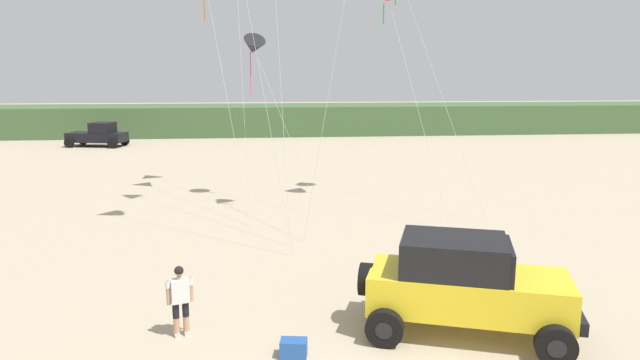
% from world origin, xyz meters
% --- Properties ---
extents(dune_ridge, '(90.00, 7.99, 2.80)m').
position_xyz_m(dune_ridge, '(-0.88, 47.82, 1.40)').
color(dune_ridge, '#426038').
rests_on(dune_ridge, ground_plane).
extents(jeep, '(5.01, 3.64, 2.26)m').
position_xyz_m(jeep, '(2.57, 3.27, 1.20)').
color(jeep, yellow).
rests_on(jeep, ground_plane).
extents(person_watching, '(0.60, 0.40, 1.67)m').
position_xyz_m(person_watching, '(-3.84, 3.78, 0.94)').
color(person_watching, tan).
rests_on(person_watching, ground_plane).
extents(cooler_box, '(0.61, 0.44, 0.38)m').
position_xyz_m(cooler_box, '(-1.36, 2.56, 0.19)').
color(cooler_box, '#23519E').
rests_on(cooler_box, ground_plane).
extents(distant_pickup, '(4.91, 3.29, 1.98)m').
position_xyz_m(distant_pickup, '(-15.41, 38.86, 0.94)').
color(distant_pickup, black).
rests_on(distant_pickup, ground_plane).
extents(kite_yellow_diamond, '(3.45, 4.03, 7.77)m').
position_xyz_m(kite_yellow_diamond, '(-2.30, 17.79, 7.08)').
color(kite_yellow_diamond, black).
rests_on(kite_yellow_diamond, ground_plane).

